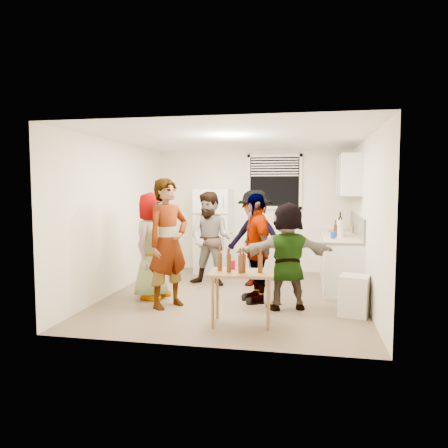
% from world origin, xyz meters
% --- Properties ---
extents(room, '(4.00, 4.50, 2.50)m').
position_xyz_m(room, '(0.00, 0.00, 0.00)').
color(room, white).
rests_on(room, ground).
extents(window, '(1.12, 0.10, 1.06)m').
position_xyz_m(window, '(0.45, 2.21, 1.85)').
color(window, white).
rests_on(window, room).
extents(refrigerator, '(0.70, 0.70, 1.70)m').
position_xyz_m(refrigerator, '(-0.75, 1.88, 0.85)').
color(refrigerator, white).
rests_on(refrigerator, ground).
extents(counter_lower, '(0.60, 2.20, 0.86)m').
position_xyz_m(counter_lower, '(1.70, 1.15, 0.43)').
color(counter_lower, white).
rests_on(counter_lower, ground).
extents(countertop, '(0.64, 2.22, 0.04)m').
position_xyz_m(countertop, '(1.70, 1.15, 0.88)').
color(countertop, beige).
rests_on(countertop, counter_lower).
extents(backsplash, '(0.03, 2.20, 0.36)m').
position_xyz_m(backsplash, '(1.99, 1.15, 1.08)').
color(backsplash, '#A8A39A').
rests_on(backsplash, countertop).
extents(upper_cabinets, '(0.34, 1.60, 0.70)m').
position_xyz_m(upper_cabinets, '(1.83, 1.35, 1.95)').
color(upper_cabinets, white).
rests_on(upper_cabinets, room).
extents(kettle, '(0.29, 0.27, 0.20)m').
position_xyz_m(kettle, '(1.65, 1.00, 0.90)').
color(kettle, silver).
rests_on(kettle, countertop).
extents(paper_towel, '(0.13, 0.13, 0.28)m').
position_xyz_m(paper_towel, '(1.68, 0.87, 0.90)').
color(paper_towel, white).
rests_on(paper_towel, countertop).
extents(wine_bottle, '(0.07, 0.07, 0.27)m').
position_xyz_m(wine_bottle, '(1.75, 1.93, 0.90)').
color(wine_bottle, black).
rests_on(wine_bottle, countertop).
extents(beer_bottle_counter, '(0.06, 0.06, 0.21)m').
position_xyz_m(beer_bottle_counter, '(1.60, 0.85, 0.90)').
color(beer_bottle_counter, '#47230C').
rests_on(beer_bottle_counter, countertop).
extents(blue_cup, '(0.08, 0.08, 0.11)m').
position_xyz_m(blue_cup, '(1.55, 0.57, 0.90)').
color(blue_cup, '#0C3CAC').
rests_on(blue_cup, countertop).
extents(picture_frame, '(0.02, 0.20, 0.17)m').
position_xyz_m(picture_frame, '(1.92, 1.64, 0.98)').
color(picture_frame, '#D9C84D').
rests_on(picture_frame, countertop).
extents(trash_bin, '(0.46, 0.46, 0.55)m').
position_xyz_m(trash_bin, '(1.77, -0.71, 0.25)').
color(trash_bin, silver).
rests_on(trash_bin, ground).
extents(serving_table, '(0.84, 0.59, 0.68)m').
position_xyz_m(serving_table, '(0.32, -1.39, 0.00)').
color(serving_table, brown).
rests_on(serving_table, ground).
extents(beer_bottle_table, '(0.06, 0.06, 0.23)m').
position_xyz_m(beer_bottle_table, '(0.35, -1.42, 0.68)').
color(beer_bottle_table, '#47230C').
rests_on(beer_bottle_table, serving_table).
extents(red_cup, '(0.09, 0.09, 0.12)m').
position_xyz_m(red_cup, '(0.17, -1.22, 0.68)').
color(red_cup, '#BE072C').
rests_on(red_cup, serving_table).
extents(guest_grey, '(1.79, 1.11, 0.53)m').
position_xyz_m(guest_grey, '(-1.25, -0.33, 0.00)').
color(guest_grey, gray).
rests_on(guest_grey, ground).
extents(guest_stripe, '(1.94, 1.62, 0.45)m').
position_xyz_m(guest_stripe, '(-0.85, -0.78, 0.00)').
color(guest_stripe, '#141933').
rests_on(guest_stripe, ground).
extents(guest_back_left, '(1.01, 1.75, 0.63)m').
position_xyz_m(guest_back_left, '(-0.54, 0.71, 0.00)').
color(guest_back_left, brown).
rests_on(guest_back_left, ground).
extents(guest_back_right, '(1.60, 1.97, 0.63)m').
position_xyz_m(guest_back_right, '(0.23, 0.79, 0.00)').
color(guest_back_right, '#46464C').
rests_on(guest_back_right, ground).
extents(guest_black, '(1.91, 1.57, 0.40)m').
position_xyz_m(guest_black, '(0.37, -0.25, 0.00)').
color(guest_black, black).
rests_on(guest_black, ground).
extents(guest_orange, '(1.83, 1.90, 0.46)m').
position_xyz_m(guest_orange, '(0.86, -0.55, 0.00)').
color(guest_orange, '#D37345').
rests_on(guest_orange, ground).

